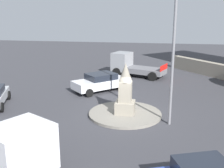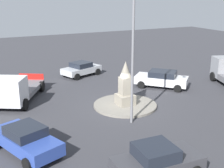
# 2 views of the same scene
# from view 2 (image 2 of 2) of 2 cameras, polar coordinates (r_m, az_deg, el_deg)

# --- Properties ---
(ground_plane) EXTENTS (80.00, 80.00, 0.00)m
(ground_plane) POSITION_cam_2_polar(r_m,az_deg,el_deg) (21.92, 2.48, -4.19)
(ground_plane) COLOR #38383D
(traffic_island) EXTENTS (4.55, 4.55, 0.16)m
(traffic_island) POSITION_cam_2_polar(r_m,az_deg,el_deg) (21.89, 2.48, -4.00)
(traffic_island) COLOR gray
(traffic_island) RESTS_ON ground
(monument) EXTENTS (1.17, 1.17, 3.17)m
(monument) POSITION_cam_2_polar(r_m,az_deg,el_deg) (21.42, 2.53, -0.39)
(monument) COLOR gray
(monument) RESTS_ON traffic_island
(streetlamp) EXTENTS (3.36, 0.28, 8.75)m
(streetlamp) POSITION_cam_2_polar(r_m,az_deg,el_deg) (17.82, 3.99, 8.21)
(streetlamp) COLOR slate
(streetlamp) RESTS_ON ground
(car_white_far_side) EXTENTS (4.45, 4.38, 1.45)m
(car_white_far_side) POSITION_cam_2_polar(r_m,az_deg,el_deg) (26.36, 9.35, 1.01)
(car_white_far_side) COLOR silver
(car_white_far_side) RESTS_ON ground
(car_blue_waiting) EXTENTS (4.63, 3.15, 1.46)m
(car_blue_waiting) POSITION_cam_2_polar(r_m,az_deg,el_deg) (16.17, -15.98, -9.98)
(car_blue_waiting) COLOR #2D479E
(car_blue_waiting) RESTS_ON ground
(car_silver_near_island) EXTENTS (3.05, 4.21, 1.37)m
(car_silver_near_island) POSITION_cam_2_polar(r_m,az_deg,el_deg) (29.81, -5.83, 2.89)
(car_silver_near_island) COLOR #B7BABF
(car_silver_near_island) RESTS_ON ground
(car_dark_grey_approaching) EXTENTS (2.18, 4.04, 1.49)m
(car_dark_grey_approaching) POSITION_cam_2_polar(r_m,az_deg,el_deg) (13.92, 8.50, -14.11)
(car_dark_grey_approaching) COLOR #38383D
(car_dark_grey_approaching) RESTS_ON ground
(truck_white_parked_left) EXTENTS (6.20, 4.80, 2.26)m
(truck_white_parked_left) POSITION_cam_2_polar(r_m,az_deg,el_deg) (23.00, -17.98, -1.17)
(truck_white_parked_left) COLOR silver
(truck_white_parked_left) RESTS_ON ground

